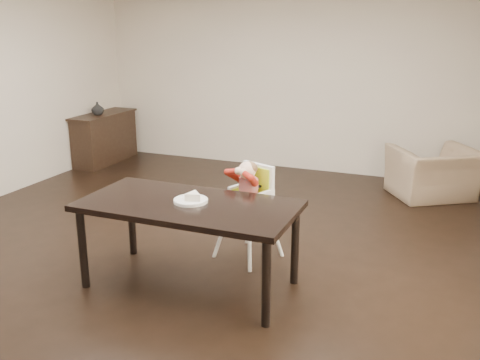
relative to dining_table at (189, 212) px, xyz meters
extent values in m
plane|color=black|center=(-0.41, 0.53, -0.67)|extent=(7.00, 7.00, 0.00)
cube|color=beige|center=(-0.41, 4.03, 0.68)|extent=(6.00, 0.02, 2.70)
cube|color=black|center=(0.00, 0.00, 0.05)|extent=(1.80, 0.90, 0.05)
cylinder|color=black|center=(-0.82, -0.37, -0.32)|extent=(0.07, 0.07, 0.70)
cylinder|color=black|center=(0.82, -0.37, -0.32)|extent=(0.07, 0.07, 0.70)
cylinder|color=black|center=(-0.82, 0.37, -0.32)|extent=(0.07, 0.07, 0.70)
cylinder|color=black|center=(0.82, 0.37, -0.32)|extent=(0.07, 0.07, 0.70)
cylinder|color=white|center=(0.02, 0.62, -0.42)|extent=(0.05, 0.05, 0.51)
cylinder|color=white|center=(0.36, 0.49, -0.42)|extent=(0.05, 0.05, 0.51)
cylinder|color=white|center=(0.15, 0.96, -0.42)|extent=(0.05, 0.05, 0.51)
cylinder|color=white|center=(0.49, 0.83, -0.42)|extent=(0.05, 0.05, 0.51)
cube|color=white|center=(0.25, 0.72, -0.16)|extent=(0.45, 0.43, 0.05)
cube|color=#BCD81B|center=(0.25, 0.72, -0.13)|extent=(0.37, 0.36, 0.03)
cube|color=white|center=(0.30, 0.85, 0.04)|extent=(0.35, 0.17, 0.38)
cube|color=#BCD81B|center=(0.29, 0.83, 0.03)|extent=(0.29, 0.13, 0.34)
cube|color=black|center=(0.21, 0.79, 0.03)|extent=(0.08, 0.16, 0.02)
cube|color=black|center=(0.32, 0.74, 0.03)|extent=(0.08, 0.16, 0.02)
cylinder|color=red|center=(0.25, 0.72, 0.00)|extent=(0.27, 0.27, 0.24)
sphere|color=beige|center=(0.25, 0.71, 0.20)|extent=(0.21, 0.21, 0.16)
ellipsoid|color=brown|center=(0.25, 0.73, 0.22)|extent=(0.21, 0.21, 0.12)
sphere|color=beige|center=(0.19, 0.64, 0.21)|extent=(0.09, 0.09, 0.07)
sphere|color=beige|center=(0.24, 0.62, 0.21)|extent=(0.09, 0.09, 0.07)
cylinder|color=white|center=(0.01, 0.02, 0.09)|extent=(0.33, 0.33, 0.02)
torus|color=white|center=(0.01, 0.02, 0.10)|extent=(0.33, 0.33, 0.01)
imported|color=#A08566|center=(1.79, 3.32, -0.24)|extent=(1.18, 1.07, 0.86)
cube|color=black|center=(-3.19, 3.23, -0.29)|extent=(0.40, 1.20, 0.76)
cube|color=black|center=(-3.19, 3.23, 0.10)|extent=(0.44, 1.26, 0.03)
imported|color=#99999E|center=(-3.19, 3.10, 0.21)|extent=(0.22, 0.23, 0.19)
camera|label=1|loc=(1.97, -3.71, 1.52)|focal=40.00mm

